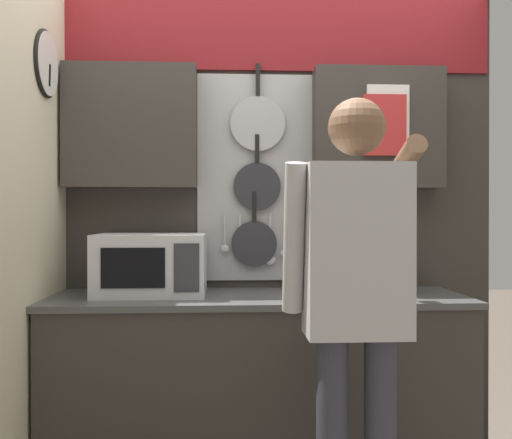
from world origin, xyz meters
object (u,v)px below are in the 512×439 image
object	(u,v)px
microwave	(151,264)
utensil_crock	(315,276)
knife_block	(390,271)
person	(356,285)

from	to	relation	value
microwave	utensil_crock	xyz separation A→B (m)	(0.80, 0.00, -0.06)
microwave	knife_block	distance (m)	1.18
knife_block	person	world-z (taller)	person
microwave	person	world-z (taller)	person
microwave	person	size ratio (longest dim) A/B	0.30
knife_block	utensil_crock	xyz separation A→B (m)	(-0.38, 0.00, -0.02)
microwave	utensil_crock	world-z (taller)	utensil_crock
knife_block	person	xyz separation A→B (m)	(-0.33, -0.68, 0.02)
knife_block	utensil_crock	world-z (taller)	utensil_crock
microwave	person	distance (m)	1.09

